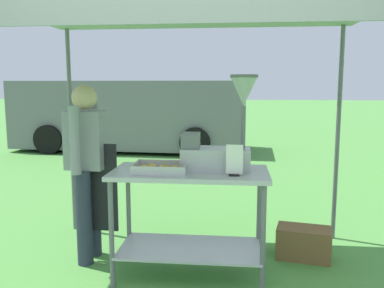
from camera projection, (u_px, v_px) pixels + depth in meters
ground_plane at (216, 164)px, 8.37m from camera, size 70.00×70.00×0.00m
stall_canopy at (191, 16)px, 3.26m from camera, size 3.02×1.95×2.24m
donut_cart at (189, 201)px, 3.38m from camera, size 1.27×0.63×0.92m
donut_tray at (160, 169)px, 3.28m from camera, size 0.44×0.31×0.07m
donut_fryer at (221, 140)px, 3.34m from camera, size 0.61×0.28×0.77m
menu_sign at (234, 163)px, 3.14m from camera, size 0.13×0.05×0.24m
vendor at (87, 164)px, 3.69m from camera, size 0.46×0.53×1.61m
supply_crate at (304, 243)px, 3.82m from camera, size 0.54×0.37×0.29m
van_grey at (131, 114)px, 10.13m from camera, size 5.65×2.30×1.69m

